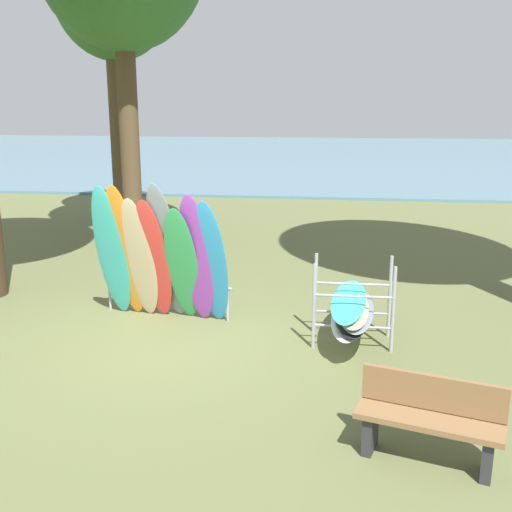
# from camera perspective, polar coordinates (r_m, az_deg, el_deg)

# --- Properties ---
(ground_plane) EXTENTS (80.00, 80.00, 0.00)m
(ground_plane) POSITION_cam_1_polar(r_m,az_deg,el_deg) (9.36, -8.46, -7.60)
(ground_plane) COLOR #60663D
(lake_water) EXTENTS (80.00, 36.00, 0.10)m
(lake_water) POSITION_cam_1_polar(r_m,az_deg,el_deg) (40.15, 4.04, 9.33)
(lake_water) COLOR slate
(lake_water) RESTS_ON ground
(leaning_board_pile) EXTENTS (2.27, 0.93, 2.29)m
(leaning_board_pile) POSITION_cam_1_polar(r_m,az_deg,el_deg) (9.80, -8.90, -0.17)
(leaning_board_pile) COLOR #38B2AD
(leaning_board_pile) RESTS_ON ground
(board_storage_rack) EXTENTS (1.15, 2.13, 1.25)m
(board_storage_rack) POSITION_cam_1_polar(r_m,az_deg,el_deg) (9.09, 8.83, -4.79)
(board_storage_rack) COLOR #9EA0A5
(board_storage_rack) RESTS_ON ground
(park_bench) EXTENTS (1.46, 0.79, 0.85)m
(park_bench) POSITION_cam_1_polar(r_m,az_deg,el_deg) (6.43, 15.77, -14.23)
(park_bench) COLOR #2D2D33
(park_bench) RESTS_ON ground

